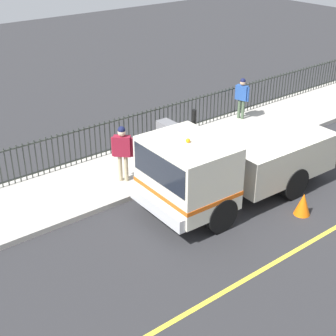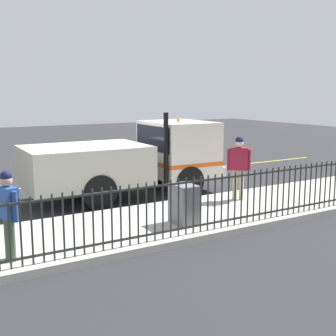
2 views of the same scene
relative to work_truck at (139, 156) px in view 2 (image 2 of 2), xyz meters
name	(u,v)px [view 2 (image 2 of 2)]	position (x,y,z in m)	size (l,w,h in m)	color
ground_plane	(97,197)	(-0.32, -1.26, -1.22)	(57.98, 57.98, 0.00)	#2B2B2D
sidewalk_slab	(153,224)	(3.15, -1.26, -1.14)	(3.00, 26.36, 0.16)	#B7B2A8
lane_marking	(70,183)	(-2.83, -1.26, -1.21)	(0.12, 23.72, 0.01)	yellow
work_truck	(139,156)	(0.00, 0.00, 0.00)	(2.51, 5.99, 2.56)	silver
worker_standing	(239,161)	(2.55, 1.80, 0.03)	(0.51, 0.52, 1.77)	maroon
pedestrian_distant	(8,206)	(3.98, -4.66, -0.06)	(0.59, 0.33, 1.63)	#264C99
iron_fence	(182,207)	(4.40, -1.26, -0.44)	(0.04, 22.44, 1.23)	#2D332D
utility_cabinet	(184,204)	(3.70, -0.76, -0.60)	(0.67, 0.46, 0.91)	slate
traffic_cone	(82,178)	(-1.85, -1.16, -0.89)	(0.45, 0.45, 0.65)	orange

